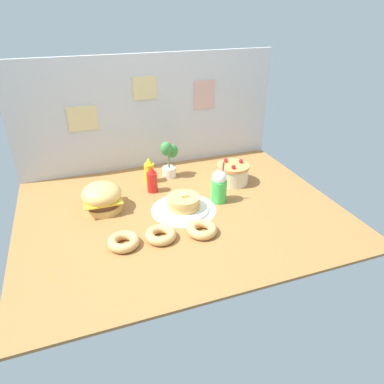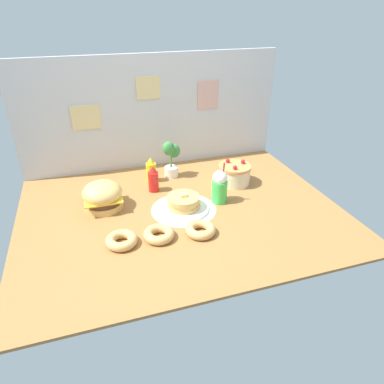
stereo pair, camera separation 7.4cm
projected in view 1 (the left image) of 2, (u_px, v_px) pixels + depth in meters
name	position (u px, v px, depth m)	size (l,w,h in m)	color
ground_plane	(181.00, 212.00, 2.63)	(2.36, 1.81, 0.02)	#9E6B38
back_wall	(149.00, 113.00, 3.12)	(2.36, 0.04, 1.01)	silver
doily_mat	(184.00, 209.00, 2.64)	(0.49, 0.49, 0.00)	white
burger	(102.00, 197.00, 2.60)	(0.30, 0.30, 0.21)	#DBA859
pancake_stack	(184.00, 204.00, 2.62)	(0.38, 0.38, 0.13)	white
layer_cake	(233.00, 174.00, 3.00)	(0.28, 0.28, 0.20)	beige
ketchup_bottle	(152.00, 180.00, 2.85)	(0.08, 0.08, 0.22)	red
mustard_bottle	(149.00, 171.00, 3.00)	(0.08, 0.08, 0.22)	yellow
cream_soda_cup	(219.00, 186.00, 2.69)	(0.12, 0.12, 0.34)	green
donut_pink_glaze	(123.00, 241.00, 2.24)	(0.21, 0.21, 0.06)	tan
donut_chocolate	(161.00, 235.00, 2.30)	(0.21, 0.21, 0.06)	tan
donut_vanilla	(202.00, 229.00, 2.36)	(0.21, 0.21, 0.06)	tan
potted_plant	(169.00, 158.00, 3.06)	(0.16, 0.14, 0.34)	white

